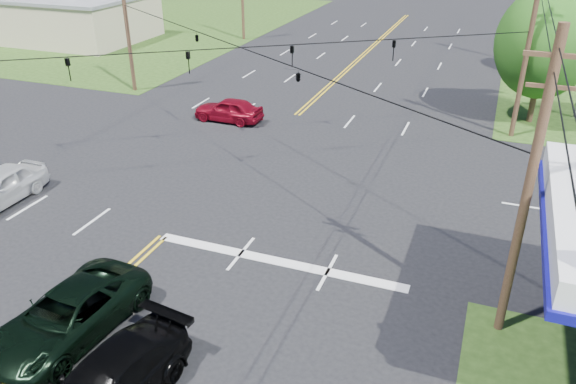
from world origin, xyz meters
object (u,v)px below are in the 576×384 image
at_px(pole_ne, 527,52).
at_px(tree_right_b, 574,22).
at_px(pickup_dkgreen, 69,315).
at_px(tree_right_a, 545,43).
at_px(pole_se, 528,191).
at_px(pole_nw, 126,21).
at_px(retail_nw, 64,18).

relative_size(pole_ne, tree_right_b, 1.34).
height_order(tree_right_b, pickup_dkgreen, tree_right_b).
distance_m(pole_ne, pickup_dkgreen, 26.55).
height_order(tree_right_a, pickup_dkgreen, tree_right_a).
distance_m(pole_se, pickup_dkgreen, 14.10).
relative_size(tree_right_a, pickup_dkgreen, 1.48).
bearing_deg(pole_nw, tree_right_a, 6.34).
bearing_deg(retail_nw, tree_right_a, -12.80).
bearing_deg(pickup_dkgreen, pole_nw, 125.14).
bearing_deg(pole_nw, tree_right_b, 26.95).
height_order(pole_se, pole_nw, same).
height_order(pole_ne, tree_right_b, pole_ne).
distance_m(pole_nw, pole_ne, 26.00).
bearing_deg(pole_se, tree_right_a, 87.27).
distance_m(pole_se, tree_right_a, 21.02).
bearing_deg(pole_ne, pole_nw, 180.00).
height_order(pole_nw, pickup_dkgreen, pole_nw).
xyz_separation_m(pole_ne, tree_right_b, (3.50, 15.00, -0.70)).
height_order(pole_se, pole_ne, same).
distance_m(retail_nw, pickup_dkgreen, 47.24).
relative_size(pole_nw, tree_right_b, 1.34).
xyz_separation_m(retail_nw, pole_nw, (17.00, -13.00, 2.92)).
relative_size(retail_nw, tree_right_b, 2.26).
height_order(pole_nw, pole_ne, same).
bearing_deg(pickup_dkgreen, pole_se, 26.77).
xyz_separation_m(pole_se, pickup_dkgreen, (-12.50, -5.05, -4.15)).
distance_m(retail_nw, tree_right_a, 45.21).
relative_size(pole_nw, pole_ne, 1.00).
xyz_separation_m(pole_ne, pickup_dkgreen, (-12.50, -23.05, -4.15)).
bearing_deg(pole_se, pole_nw, 145.30).
bearing_deg(pole_ne, tree_right_b, 76.87).
xyz_separation_m(tree_right_a, pickup_dkgreen, (-13.50, -26.05, -4.10)).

